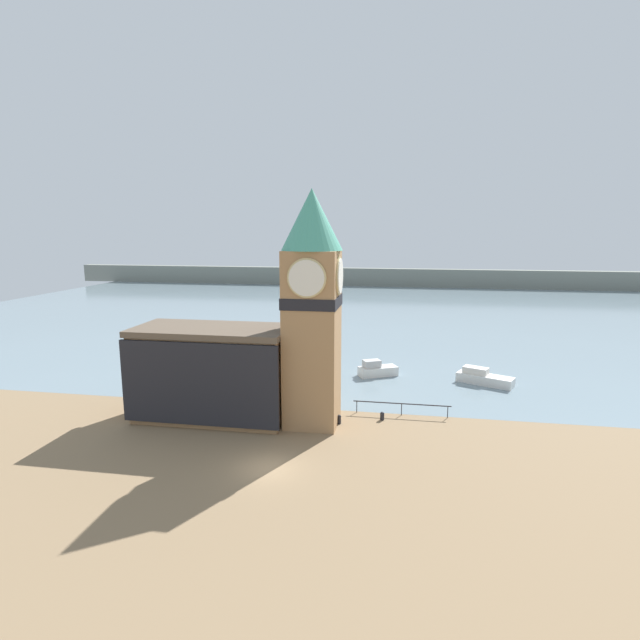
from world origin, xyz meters
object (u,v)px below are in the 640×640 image
boat_near (377,370)px  mooring_bollard_far (382,416)px  pier_building (212,373)px  mooring_bollard_near (339,419)px  boat_far (483,378)px  clock_tower (312,303)px

boat_near → mooring_bollard_far: 12.96m
pier_building → mooring_bollard_near: bearing=1.5°
pier_building → boat_far: 27.95m
boat_far → mooring_bollard_near: boat_far is taller
mooring_bollard_near → pier_building: bearing=-178.5°
boat_near → boat_far: size_ratio=0.76×
clock_tower → mooring_bollard_far: (5.68, 1.63, -9.68)m
pier_building → boat_near: pier_building is taller
clock_tower → boat_near: 17.85m
clock_tower → boat_far: (15.58, 13.53, -9.43)m
pier_building → boat_near: bearing=48.2°
clock_tower → pier_building: 10.57m
mooring_bollard_near → mooring_bollard_far: 3.75m
boat_near → mooring_bollard_near: boat_near is taller
boat_far → clock_tower: bearing=-113.5°
pier_building → boat_near: size_ratio=2.90×
mooring_bollard_far → clock_tower: bearing=-164.0°
clock_tower → mooring_bollard_near: 9.90m
clock_tower → boat_near: clock_tower is taller
clock_tower → pier_building: size_ratio=1.46×
clock_tower → pier_building: bearing=-179.5°
clock_tower → boat_near: bearing=73.0°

